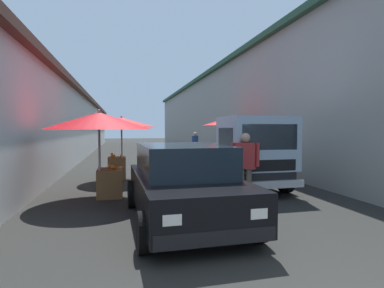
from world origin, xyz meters
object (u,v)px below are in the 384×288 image
Objects in this scene: fruit_stall_far_left at (100,128)px; vendor_by_crates at (245,163)px; hatchback_car at (183,183)px; vendor_in_shade at (195,144)px; fruit_stall_near_right at (121,130)px; fruit_stall_mid_lane at (232,126)px; plastic_stool at (141,178)px; delivery_truck at (246,154)px.

fruit_stall_far_left is 1.59× the size of vendor_by_crates.
vendor_in_shade is at bearing -14.34° from hatchback_car.
fruit_stall_far_left is 2.95m from fruit_stall_near_right.
fruit_stall_mid_lane is 1.17× the size of fruit_stall_near_right.
fruit_stall_mid_lane is 1.70× the size of vendor_in_shade.
plastic_stool is at bearing 9.71° from hatchback_car.
fruit_stall_near_right is at bearing 113.37° from fruit_stall_mid_lane.
vendor_by_crates is (-6.20, 1.94, -0.94)m from fruit_stall_mid_lane.
vendor_in_shade is (9.73, -4.72, -0.87)m from fruit_stall_far_left.
fruit_stall_mid_lane is at bearing -47.74° from plastic_stool.
fruit_stall_far_left is 1.67× the size of vendor_in_shade.
fruit_stall_far_left reaches higher than fruit_stall_near_right.
vendor_by_crates is at bearing -109.91° from fruit_stall_far_left.
delivery_truck reaches higher than vendor_by_crates.
fruit_stall_far_left is at bearing 137.37° from plastic_stool.
fruit_stall_far_left is 0.66× the size of hatchback_car.
fruit_stall_mid_lane is at bearing -26.56° from hatchback_car.
fruit_stall_far_left is at bearing 70.09° from vendor_by_crates.
delivery_truck is at bearing -84.89° from fruit_stall_far_left.
hatchback_car is (-7.30, 3.65, -1.17)m from fruit_stall_mid_lane.
fruit_stall_near_right is 2.33m from plastic_stool.
fruit_stall_mid_lane is at bearing -46.66° from fruit_stall_far_left.
vendor_by_crates reaches higher than plastic_stool.
plastic_stool is (1.14, -1.05, -1.45)m from fruit_stall_far_left.
fruit_stall_near_right is at bearing 34.73° from vendor_by_crates.
vendor_by_crates is (-1.21, -3.35, -0.81)m from fruit_stall_far_left.
fruit_stall_far_left is at bearing 154.14° from vendor_in_shade.
plastic_stool is (0.78, 2.96, -0.71)m from delivery_truck.
delivery_truck is at bearing -23.03° from vendor_by_crates.
fruit_stall_far_left is 2.12m from plastic_stool.
vendor_in_shade is (10.94, -1.37, -0.06)m from vendor_by_crates.
vendor_in_shade is at bearing -31.84° from fruit_stall_near_right.
plastic_stool is (-1.78, -0.56, -1.39)m from fruit_stall_near_right.
fruit_stall_far_left is 3.01m from hatchback_car.
delivery_truck is 11.38× the size of plastic_stool.
vendor_in_shade is at bearing -4.29° from delivery_truck.
delivery_truck reaches higher than plastic_stool.
fruit_stall_far_left is 0.53× the size of delivery_truck.
delivery_truck is 9.40m from vendor_in_shade.
fruit_stall_mid_lane reaches higher than vendor_by_crates.
fruit_stall_near_right is 5.26× the size of plastic_stool.
fruit_stall_near_right is (-2.07, 4.80, -0.18)m from fruit_stall_mid_lane.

